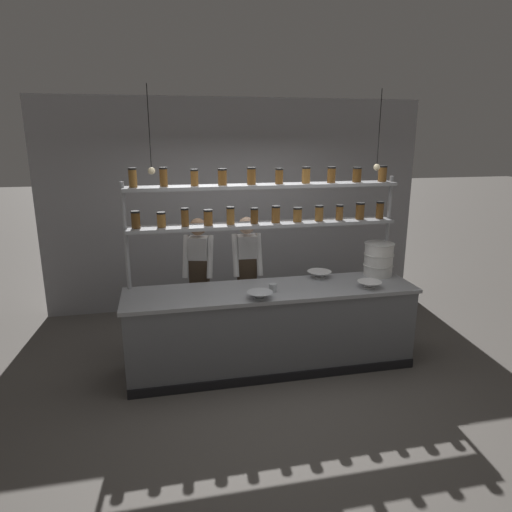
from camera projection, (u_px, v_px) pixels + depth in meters
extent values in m
plane|color=#5B5651|center=(271.00, 365.00, 5.17)|extent=(40.00, 40.00, 0.00)
cube|color=#939399|center=(237.00, 205.00, 6.75)|extent=(5.56, 0.12, 3.04)
cube|color=slate|center=(271.00, 330.00, 5.05)|extent=(3.10, 0.72, 0.88)
cube|color=#999BA0|center=(271.00, 290.00, 4.93)|extent=(3.16, 0.76, 0.04)
cube|color=black|center=(279.00, 378.00, 4.81)|extent=(3.10, 0.03, 0.10)
cylinder|color=#999BA0|center=(129.00, 278.00, 4.90)|extent=(0.04, 0.04, 2.07)
cylinder|color=#999BA0|center=(385.00, 262.00, 5.51)|extent=(0.04, 0.04, 2.07)
cube|color=#999BA0|center=(265.00, 225.00, 5.07)|extent=(3.00, 0.28, 0.04)
cylinder|color=#513314|center=(136.00, 221.00, 4.76)|extent=(0.09, 0.09, 0.16)
cylinder|color=black|center=(135.00, 212.00, 4.74)|extent=(0.09, 0.09, 0.02)
cylinder|color=brown|center=(161.00, 221.00, 4.82)|extent=(0.09, 0.09, 0.14)
cylinder|color=black|center=(161.00, 213.00, 4.80)|extent=(0.09, 0.09, 0.02)
cylinder|color=brown|center=(185.00, 218.00, 4.87)|extent=(0.08, 0.08, 0.18)
cylinder|color=black|center=(185.00, 209.00, 4.84)|extent=(0.08, 0.08, 0.02)
cylinder|color=brown|center=(208.00, 218.00, 4.92)|extent=(0.10, 0.10, 0.15)
cylinder|color=black|center=(208.00, 210.00, 4.90)|extent=(0.10, 0.10, 0.02)
cylinder|color=brown|center=(231.00, 217.00, 4.97)|extent=(0.09, 0.09, 0.17)
cylinder|color=black|center=(230.00, 208.00, 4.94)|extent=(0.09, 0.09, 0.02)
cylinder|color=#513314|center=(254.00, 217.00, 5.02)|extent=(0.08, 0.08, 0.15)
cylinder|color=black|center=(254.00, 209.00, 5.00)|extent=(0.09, 0.09, 0.02)
cylinder|color=brown|center=(276.00, 215.00, 5.07)|extent=(0.10, 0.10, 0.17)
cylinder|color=black|center=(276.00, 207.00, 5.05)|extent=(0.10, 0.10, 0.02)
cylinder|color=brown|center=(297.00, 215.00, 5.13)|extent=(0.10, 0.10, 0.14)
cylinder|color=black|center=(298.00, 208.00, 5.10)|extent=(0.10, 0.10, 0.02)
cylinder|color=brown|center=(319.00, 214.00, 5.18)|extent=(0.09, 0.09, 0.16)
cylinder|color=black|center=(319.00, 206.00, 5.15)|extent=(0.10, 0.10, 0.02)
cylinder|color=brown|center=(339.00, 213.00, 5.23)|extent=(0.08, 0.08, 0.16)
cylinder|color=black|center=(340.00, 206.00, 5.20)|extent=(0.09, 0.09, 0.02)
cylinder|color=brown|center=(360.00, 212.00, 5.27)|extent=(0.10, 0.10, 0.17)
cylinder|color=black|center=(361.00, 203.00, 5.25)|extent=(0.10, 0.10, 0.02)
cylinder|color=brown|center=(380.00, 211.00, 5.32)|extent=(0.09, 0.09, 0.18)
cylinder|color=black|center=(380.00, 202.00, 5.30)|extent=(0.09, 0.09, 0.02)
cube|color=#999BA0|center=(265.00, 186.00, 4.96)|extent=(3.00, 0.28, 0.04)
cylinder|color=brown|center=(133.00, 179.00, 4.65)|extent=(0.08, 0.08, 0.18)
cylinder|color=black|center=(132.00, 169.00, 4.62)|extent=(0.09, 0.09, 0.02)
cylinder|color=brown|center=(164.00, 178.00, 4.71)|extent=(0.08, 0.08, 0.18)
cylinder|color=black|center=(163.00, 168.00, 4.69)|extent=(0.08, 0.08, 0.02)
cylinder|color=brown|center=(194.00, 178.00, 4.78)|extent=(0.08, 0.08, 0.15)
cylinder|color=black|center=(194.00, 170.00, 4.76)|extent=(0.08, 0.08, 0.02)
cylinder|color=brown|center=(222.00, 178.00, 4.84)|extent=(0.09, 0.09, 0.16)
cylinder|color=black|center=(222.00, 169.00, 4.82)|extent=(0.10, 0.10, 0.02)
cylinder|color=brown|center=(251.00, 177.00, 4.90)|extent=(0.09, 0.09, 0.16)
cylinder|color=black|center=(251.00, 168.00, 4.88)|extent=(0.10, 0.10, 0.02)
cylinder|color=brown|center=(279.00, 177.00, 4.97)|extent=(0.09, 0.09, 0.15)
cylinder|color=black|center=(279.00, 169.00, 4.95)|extent=(0.09, 0.09, 0.02)
cylinder|color=brown|center=(306.00, 176.00, 5.03)|extent=(0.09, 0.09, 0.16)
cylinder|color=black|center=(306.00, 168.00, 5.01)|extent=(0.09, 0.09, 0.02)
cylinder|color=brown|center=(331.00, 176.00, 5.09)|extent=(0.09, 0.09, 0.16)
cylinder|color=black|center=(332.00, 168.00, 5.07)|extent=(0.09, 0.09, 0.02)
cylinder|color=#513314|center=(357.00, 176.00, 5.15)|extent=(0.10, 0.10, 0.15)
cylinder|color=black|center=(357.00, 168.00, 5.13)|extent=(0.10, 0.10, 0.02)
cylinder|color=brown|center=(382.00, 174.00, 5.22)|extent=(0.10, 0.10, 0.16)
cylinder|color=black|center=(383.00, 166.00, 5.19)|extent=(0.10, 0.10, 0.02)
cylinder|color=black|center=(194.00, 314.00, 5.63)|extent=(0.11, 0.11, 0.76)
cylinder|color=black|center=(207.00, 315.00, 5.62)|extent=(0.11, 0.11, 0.76)
cube|color=#473828|center=(199.00, 272.00, 5.48)|extent=(0.26, 0.22, 0.33)
cube|color=white|center=(198.00, 248.00, 5.40)|extent=(0.26, 0.23, 0.27)
sphere|color=#A37A5B|center=(198.00, 227.00, 5.34)|extent=(0.20, 0.20, 0.20)
cylinder|color=white|center=(186.00, 256.00, 5.38)|extent=(0.13, 0.25, 0.50)
cylinder|color=white|center=(210.00, 257.00, 5.36)|extent=(0.13, 0.25, 0.50)
cylinder|color=black|center=(241.00, 313.00, 5.68)|extent=(0.11, 0.11, 0.77)
cylinder|color=black|center=(253.00, 312.00, 5.70)|extent=(0.11, 0.11, 0.77)
cube|color=#473828|center=(247.00, 270.00, 5.55)|extent=(0.23, 0.18, 0.33)
cube|color=white|center=(247.00, 246.00, 5.47)|extent=(0.23, 0.19, 0.27)
sphere|color=beige|center=(247.00, 225.00, 5.40)|extent=(0.20, 0.20, 0.20)
cylinder|color=white|center=(235.00, 255.00, 5.41)|extent=(0.08, 0.24, 0.50)
cylinder|color=white|center=(259.00, 254.00, 5.46)|extent=(0.08, 0.24, 0.50)
cylinder|color=white|center=(378.00, 270.00, 5.39)|extent=(0.33, 0.33, 0.12)
cylinder|color=silver|center=(378.00, 265.00, 5.38)|extent=(0.35, 0.35, 0.01)
cylinder|color=white|center=(378.00, 260.00, 5.36)|extent=(0.33, 0.33, 0.12)
cylinder|color=silver|center=(379.00, 254.00, 5.34)|extent=(0.35, 0.35, 0.01)
cylinder|color=white|center=(379.00, 249.00, 5.33)|extent=(0.33, 0.33, 0.12)
cylinder|color=silver|center=(380.00, 244.00, 5.31)|extent=(0.35, 0.35, 0.01)
cylinder|color=white|center=(369.00, 287.00, 4.96)|extent=(0.12, 0.12, 0.01)
cone|color=white|center=(369.00, 285.00, 4.95)|extent=(0.26, 0.26, 0.07)
cylinder|color=white|center=(319.00, 277.00, 5.31)|extent=(0.13, 0.13, 0.01)
cone|color=white|center=(319.00, 274.00, 5.30)|extent=(0.28, 0.28, 0.08)
cylinder|color=#B2B7BC|center=(260.00, 298.00, 4.63)|extent=(0.12, 0.12, 0.01)
cone|color=#B2B7BC|center=(260.00, 295.00, 4.62)|extent=(0.27, 0.27, 0.07)
cylinder|color=#B2B7BC|center=(273.00, 288.00, 4.82)|extent=(0.08, 0.08, 0.09)
cylinder|color=black|center=(149.00, 128.00, 4.25)|extent=(0.01, 0.01, 0.79)
sphere|color=#F9E5B2|center=(152.00, 171.00, 4.35)|extent=(0.07, 0.07, 0.07)
cylinder|color=black|center=(379.00, 129.00, 4.72)|extent=(0.01, 0.01, 0.79)
sphere|color=#F9E5B2|center=(377.00, 167.00, 4.83)|extent=(0.07, 0.07, 0.07)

